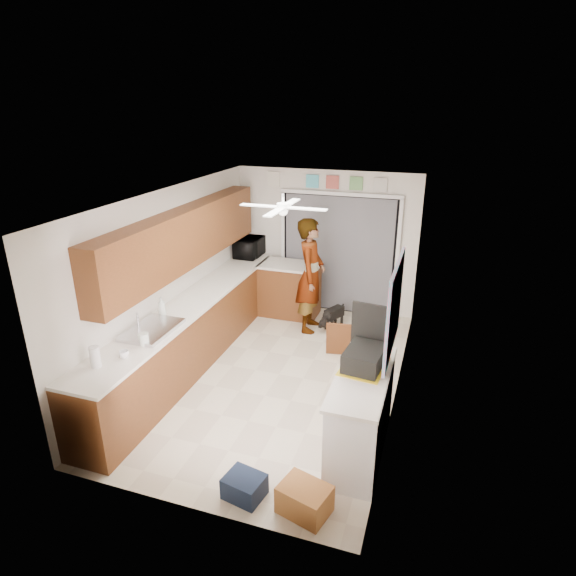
% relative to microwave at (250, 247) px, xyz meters
% --- Properties ---
extents(floor, '(5.00, 5.00, 0.00)m').
position_rel_microwave_xyz_m(floor, '(1.33, -2.22, -1.11)').
color(floor, beige).
rests_on(floor, ground).
extents(ceiling, '(5.00, 5.00, 0.00)m').
position_rel_microwave_xyz_m(ceiling, '(1.33, -2.22, 1.39)').
color(ceiling, white).
rests_on(ceiling, ground).
extents(wall_back, '(3.20, 0.00, 3.20)m').
position_rel_microwave_xyz_m(wall_back, '(1.33, 0.28, 0.14)').
color(wall_back, silver).
rests_on(wall_back, ground).
extents(wall_front, '(3.20, 0.00, 3.20)m').
position_rel_microwave_xyz_m(wall_front, '(1.33, -4.72, 0.14)').
color(wall_front, silver).
rests_on(wall_front, ground).
extents(wall_left, '(0.00, 5.00, 5.00)m').
position_rel_microwave_xyz_m(wall_left, '(-0.27, -2.22, 0.14)').
color(wall_left, silver).
rests_on(wall_left, ground).
extents(wall_right, '(0.00, 5.00, 5.00)m').
position_rel_microwave_xyz_m(wall_right, '(2.93, -2.22, 0.14)').
color(wall_right, silver).
rests_on(wall_right, ground).
extents(left_base_cabinets, '(0.60, 4.80, 0.90)m').
position_rel_microwave_xyz_m(left_base_cabinets, '(0.03, -2.22, -0.66)').
color(left_base_cabinets, brown).
rests_on(left_base_cabinets, floor).
extents(left_countertop, '(0.62, 4.80, 0.04)m').
position_rel_microwave_xyz_m(left_countertop, '(0.04, -2.22, -0.19)').
color(left_countertop, white).
rests_on(left_countertop, left_base_cabinets).
extents(upper_cabinets, '(0.32, 4.00, 0.80)m').
position_rel_microwave_xyz_m(upper_cabinets, '(-0.11, -2.02, 0.69)').
color(upper_cabinets, brown).
rests_on(upper_cabinets, wall_left).
extents(sink_basin, '(0.50, 0.76, 0.06)m').
position_rel_microwave_xyz_m(sink_basin, '(0.04, -3.22, -0.15)').
color(sink_basin, silver).
rests_on(sink_basin, left_countertop).
extents(faucet, '(0.03, 0.03, 0.22)m').
position_rel_microwave_xyz_m(faucet, '(-0.15, -3.22, -0.06)').
color(faucet, silver).
rests_on(faucet, left_countertop).
extents(peninsula_base, '(1.00, 0.60, 0.90)m').
position_rel_microwave_xyz_m(peninsula_base, '(0.83, -0.22, -0.66)').
color(peninsula_base, brown).
rests_on(peninsula_base, floor).
extents(peninsula_top, '(1.04, 0.64, 0.04)m').
position_rel_microwave_xyz_m(peninsula_top, '(0.83, -0.22, -0.19)').
color(peninsula_top, white).
rests_on(peninsula_top, peninsula_base).
extents(back_opening_recess, '(2.00, 0.06, 2.10)m').
position_rel_microwave_xyz_m(back_opening_recess, '(1.58, 0.25, -0.06)').
color(back_opening_recess, black).
rests_on(back_opening_recess, wall_back).
extents(curtain_panel, '(1.90, 0.03, 2.05)m').
position_rel_microwave_xyz_m(curtain_panel, '(1.58, 0.21, -0.06)').
color(curtain_panel, slate).
rests_on(curtain_panel, wall_back).
extents(door_trim_left, '(0.06, 0.04, 2.10)m').
position_rel_microwave_xyz_m(door_trim_left, '(0.56, 0.22, -0.06)').
color(door_trim_left, white).
rests_on(door_trim_left, wall_back).
extents(door_trim_right, '(0.06, 0.04, 2.10)m').
position_rel_microwave_xyz_m(door_trim_right, '(2.60, 0.22, -0.06)').
color(door_trim_right, white).
rests_on(door_trim_right, wall_back).
extents(door_trim_head, '(2.10, 0.04, 0.06)m').
position_rel_microwave_xyz_m(door_trim_head, '(1.58, 0.22, 1.01)').
color(door_trim_head, white).
rests_on(door_trim_head, wall_back).
extents(header_frame_1, '(0.22, 0.02, 0.22)m').
position_rel_microwave_xyz_m(header_frame_1, '(1.08, 0.25, 1.19)').
color(header_frame_1, '#51C5DA').
rests_on(header_frame_1, wall_back).
extents(header_frame_2, '(0.22, 0.02, 0.22)m').
position_rel_microwave_xyz_m(header_frame_2, '(1.43, 0.25, 1.19)').
color(header_frame_2, '#BA4F45').
rests_on(header_frame_2, wall_back).
extents(header_frame_3, '(0.22, 0.02, 0.22)m').
position_rel_microwave_xyz_m(header_frame_3, '(1.83, 0.25, 1.19)').
color(header_frame_3, '#65A35D').
rests_on(header_frame_3, wall_back).
extents(header_frame_4, '(0.22, 0.02, 0.22)m').
position_rel_microwave_xyz_m(header_frame_4, '(2.23, 0.25, 1.19)').
color(header_frame_4, beige).
rests_on(header_frame_4, wall_back).
extents(route66_sign, '(0.22, 0.02, 0.26)m').
position_rel_microwave_xyz_m(route66_sign, '(0.38, 0.25, 1.19)').
color(route66_sign, silver).
rests_on(route66_sign, wall_back).
extents(right_counter_base, '(0.50, 1.40, 0.90)m').
position_rel_microwave_xyz_m(right_counter_base, '(2.68, -3.42, -0.66)').
color(right_counter_base, white).
rests_on(right_counter_base, floor).
extents(right_counter_top, '(0.54, 1.44, 0.04)m').
position_rel_microwave_xyz_m(right_counter_top, '(2.67, -3.42, -0.19)').
color(right_counter_top, white).
rests_on(right_counter_top, right_counter_base).
extents(abstract_painting, '(0.03, 1.15, 0.95)m').
position_rel_microwave_xyz_m(abstract_painting, '(2.91, -3.22, 0.54)').
color(abstract_painting, '#F85B94').
rests_on(abstract_painting, wall_right).
extents(ceiling_fan, '(1.14, 1.14, 0.24)m').
position_rel_microwave_xyz_m(ceiling_fan, '(1.33, -2.02, 1.21)').
color(ceiling_fan, white).
rests_on(ceiling_fan, ceiling).
extents(microwave, '(0.42, 0.61, 0.34)m').
position_rel_microwave_xyz_m(microwave, '(0.00, 0.00, 0.00)').
color(microwave, black).
rests_on(microwave, left_countertop).
extents(soap_bottle, '(0.11, 0.11, 0.26)m').
position_rel_microwave_xyz_m(soap_bottle, '(-0.10, -2.76, -0.04)').
color(soap_bottle, silver).
rests_on(soap_bottle, left_countertop).
extents(cup, '(0.13, 0.13, 0.09)m').
position_rel_microwave_xyz_m(cup, '(0.12, -3.88, -0.13)').
color(cup, white).
rests_on(cup, left_countertop).
extents(jar_a, '(0.12, 0.12, 0.15)m').
position_rel_microwave_xyz_m(jar_a, '(0.17, -3.55, -0.09)').
color(jar_a, silver).
rests_on(jar_a, left_countertop).
extents(jar_b, '(0.10, 0.10, 0.11)m').
position_rel_microwave_xyz_m(jar_b, '(0.10, -3.52, -0.11)').
color(jar_b, silver).
rests_on(jar_b, left_countertop).
extents(paper_towel_roll, '(0.13, 0.13, 0.24)m').
position_rel_microwave_xyz_m(paper_towel_roll, '(-0.04, -4.13, -0.05)').
color(paper_towel_roll, white).
rests_on(paper_towel_roll, left_countertop).
extents(suitcase, '(0.43, 0.54, 0.21)m').
position_rel_microwave_xyz_m(suitcase, '(2.65, -3.24, -0.06)').
color(suitcase, black).
rests_on(suitcase, right_counter_top).
extents(suitcase_rim, '(0.50, 0.63, 0.02)m').
position_rel_microwave_xyz_m(suitcase_rim, '(2.65, -3.24, -0.17)').
color(suitcase_rim, yellow).
rests_on(suitcase_rim, suitcase).
extents(suitcase_lid, '(0.42, 0.08, 0.50)m').
position_rel_microwave_xyz_m(suitcase_lid, '(2.65, -2.95, 0.19)').
color(suitcase_lid, black).
rests_on(suitcase_lid, suitcase).
extents(cardboard_box, '(0.53, 0.45, 0.28)m').
position_rel_microwave_xyz_m(cardboard_box, '(2.36, -4.42, -0.97)').
color(cardboard_box, '#AF6A37').
rests_on(cardboard_box, floor).
extents(navy_crate, '(0.42, 0.37, 0.22)m').
position_rel_microwave_xyz_m(navy_crate, '(1.75, -4.42, -1.00)').
color(navy_crate, '#151F35').
rests_on(navy_crate, floor).
extents(cabinet_door_panel, '(0.40, 0.21, 0.56)m').
position_rel_microwave_xyz_m(cabinet_door_panel, '(2.01, -1.45, -0.83)').
color(cabinet_door_panel, brown).
rests_on(cabinet_door_panel, floor).
extents(man, '(0.51, 0.72, 1.88)m').
position_rel_microwave_xyz_m(man, '(1.34, -0.67, -0.17)').
color(man, white).
rests_on(man, floor).
extents(dog, '(0.42, 0.56, 0.41)m').
position_rel_microwave_xyz_m(dog, '(1.72, -0.53, -0.90)').
color(dog, black).
rests_on(dog, floor).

